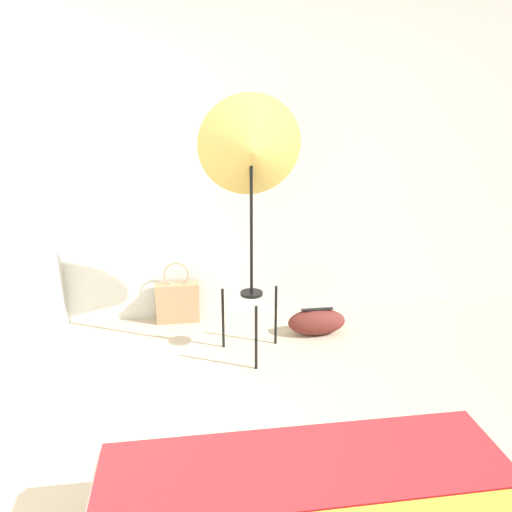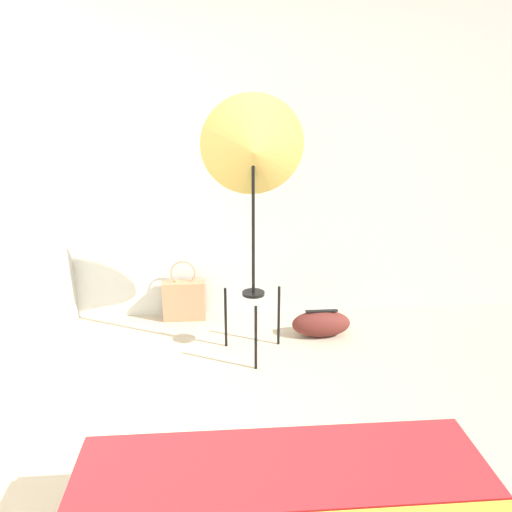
% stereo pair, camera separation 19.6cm
% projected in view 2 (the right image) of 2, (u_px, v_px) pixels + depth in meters
% --- Properties ---
extents(wall_back, '(8.00, 0.05, 2.60)m').
position_uv_depth(wall_back, '(227.00, 159.00, 3.90)').
color(wall_back, beige).
rests_on(wall_back, ground_plane).
extents(photo_umbrella, '(0.68, 0.38, 1.80)m').
position_uv_depth(photo_umbrella, '(253.00, 152.00, 3.17)').
color(photo_umbrella, black).
rests_on(photo_umbrella, ground_plane).
extents(tote_bag, '(0.35, 0.12, 0.51)m').
position_uv_depth(tote_bag, '(184.00, 300.00, 4.10)').
color(tote_bag, '#9E7A56').
rests_on(tote_bag, ground_plane).
extents(duffel_bag, '(0.45, 0.20, 0.21)m').
position_uv_depth(duffel_bag, '(321.00, 324.00, 3.83)').
color(duffel_bag, '#5B231E').
rests_on(duffel_bag, ground_plane).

